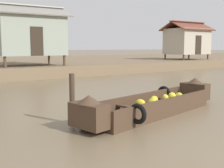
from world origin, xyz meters
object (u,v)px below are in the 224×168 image
(banana_boat, at_px, (154,104))
(stilt_house_mid_left, at_px, (29,34))
(stilt_house_mid_right, at_px, (187,41))
(mooring_post, at_px, (72,99))

(banana_boat, height_order, stilt_house_mid_left, stilt_house_mid_left)
(stilt_house_mid_right, bearing_deg, banana_boat, -140.96)
(banana_boat, bearing_deg, mooring_post, 172.12)
(banana_boat, relative_size, stilt_house_mid_right, 1.27)
(stilt_house_mid_right, height_order, mooring_post, stilt_house_mid_right)
(stilt_house_mid_left, xyz_separation_m, stilt_house_mid_right, (16.22, 0.75, -0.25))
(banana_boat, xyz_separation_m, stilt_house_mid_left, (0.55, 12.85, 2.56))
(stilt_house_mid_left, distance_m, mooring_post, 13.06)
(banana_boat, bearing_deg, stilt_house_mid_right, 39.04)
(stilt_house_mid_left, relative_size, stilt_house_mid_right, 1.08)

